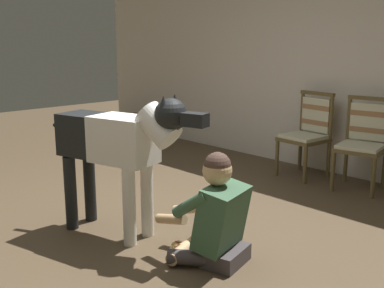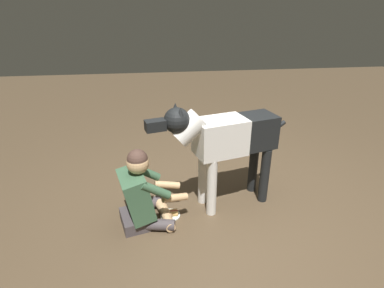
{
  "view_description": "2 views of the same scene",
  "coord_description": "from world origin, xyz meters",
  "views": [
    {
      "loc": [
        3.07,
        -2.23,
        1.58
      ],
      "look_at": [
        0.64,
        0.09,
        0.83
      ],
      "focal_mm": 44.34,
      "sensor_mm": 36.0,
      "label": 1
    },
    {
      "loc": [
        0.71,
        2.63,
        2.03
      ],
      "look_at": [
        0.36,
        -0.12,
        0.74
      ],
      "focal_mm": 28.79,
      "sensor_mm": 36.0,
      "label": 2
    }
  ],
  "objects": [
    {
      "name": "large_dog",
      "position": [
        0.02,
        -0.13,
        0.77
      ],
      "size": [
        1.49,
        0.54,
        1.19
      ],
      "color": "white",
      "rests_on": "ground"
    },
    {
      "name": "ground_plane",
      "position": [
        0.0,
        0.0,
        0.0
      ],
      "size": [
        14.44,
        14.44,
        0.0
      ],
      "primitive_type": "plane",
      "color": "brown"
    },
    {
      "name": "hot_dog_on_plate",
      "position": [
        0.61,
        0.02,
        0.03
      ],
      "size": [
        0.21,
        0.21,
        0.06
      ],
      "color": "white",
      "rests_on": "ground"
    },
    {
      "name": "person_sitting_on_floor",
      "position": [
        0.88,
        0.09,
        0.33
      ],
      "size": [
        0.71,
        0.58,
        0.81
      ],
      "color": "#474043",
      "rests_on": "ground"
    }
  ]
}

